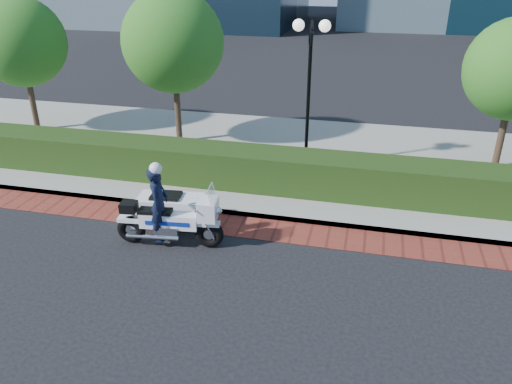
% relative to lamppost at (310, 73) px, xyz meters
% --- Properties ---
extents(ground, '(120.00, 120.00, 0.00)m').
position_rel_lamppost_xyz_m(ground, '(-1.00, -5.20, -2.96)').
color(ground, black).
rests_on(ground, ground).
extents(brick_strip, '(60.00, 1.00, 0.01)m').
position_rel_lamppost_xyz_m(brick_strip, '(-1.00, -3.70, -2.95)').
color(brick_strip, maroon).
rests_on(brick_strip, ground).
extents(sidewalk, '(60.00, 8.00, 0.15)m').
position_rel_lamppost_xyz_m(sidewalk, '(-1.00, 0.80, -2.88)').
color(sidewalk, gray).
rests_on(sidewalk, ground).
extents(hedge_main, '(18.00, 1.20, 1.00)m').
position_rel_lamppost_xyz_m(hedge_main, '(-1.00, -1.60, -2.31)').
color(hedge_main, black).
rests_on(hedge_main, sidewalk).
extents(lamppost, '(1.02, 0.70, 4.21)m').
position_rel_lamppost_xyz_m(lamppost, '(0.00, 0.00, 0.00)').
color(lamppost, black).
rests_on(lamppost, sidewalk).
extents(tree_a, '(3.00, 3.00, 4.58)m').
position_rel_lamppost_xyz_m(tree_a, '(-10.00, 1.30, 0.26)').
color(tree_a, '#332319').
rests_on(tree_a, sidewalk).
extents(tree_b, '(3.20, 3.20, 4.89)m').
position_rel_lamppost_xyz_m(tree_b, '(-4.50, 1.30, 0.48)').
color(tree_b, '#332319').
rests_on(tree_b, sidewalk).
extents(police_motorcycle, '(2.43, 1.73, 1.96)m').
position_rel_lamppost_xyz_m(police_motorcycle, '(-2.46, -4.50, -2.29)').
color(police_motorcycle, black).
rests_on(police_motorcycle, ground).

